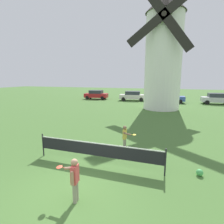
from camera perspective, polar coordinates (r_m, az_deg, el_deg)
ground_plane at (r=6.70m, az=-12.53°, el=-23.11°), size 120.00×120.00×0.00m
windmill at (r=22.52m, az=16.15°, el=18.13°), size 7.58×4.87×13.74m
tennis_net at (r=7.85m, az=-4.78°, el=-11.90°), size 5.70×0.06×1.10m
player_near at (r=5.79m, az=-11.94°, el=-19.83°), size 0.81×0.46×1.38m
player_far at (r=9.42m, az=4.21°, el=-7.69°), size 0.73×0.52×1.28m
stray_ball at (r=8.01m, az=26.20°, el=-16.94°), size 0.26×0.26×0.26m
parked_car_red at (r=31.99m, az=-5.09°, el=5.58°), size 4.20×2.19×1.56m
parked_car_cream at (r=29.88m, az=6.59°, el=5.19°), size 4.46×2.38×1.56m
parked_car_blue at (r=28.63m, az=17.95°, el=4.49°), size 4.42×2.08×1.56m
parked_car_silver at (r=29.76m, az=30.40°, el=3.75°), size 4.03×2.03×1.56m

